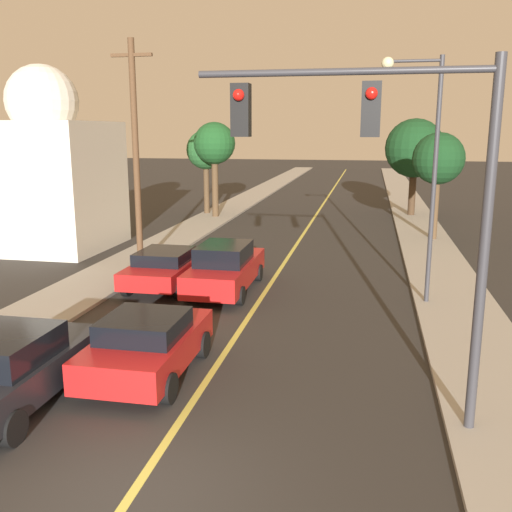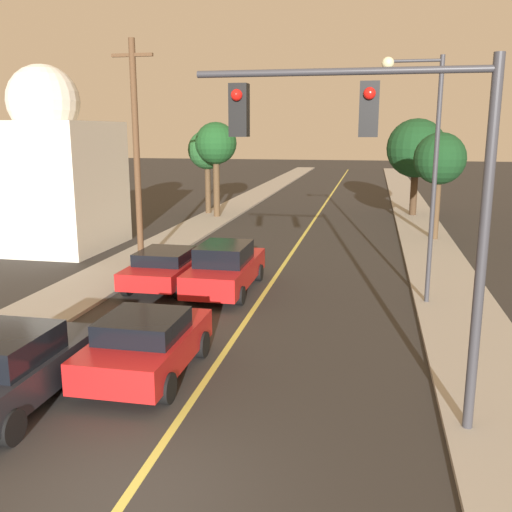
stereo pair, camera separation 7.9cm
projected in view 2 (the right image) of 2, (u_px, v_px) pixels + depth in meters
The scene contains 16 objects.
ground_plane at pixel (124, 502), 8.39m from camera, with size 200.00×200.00×0.00m, color #2D2B28.
road_surface at pixel (326, 203), 42.83m from camera, with size 9.70×80.00×0.01m.
sidewalk_left at pixel (247, 200), 44.01m from camera, with size 2.50×80.00×0.12m.
sidewalk_right at pixel (409, 204), 41.63m from camera, with size 2.50×80.00×0.12m.
car_near_lane_front at pixel (146, 344), 12.57m from camera, with size 2.01×3.90×1.43m.
car_near_lane_second at pixel (225, 268), 19.22m from camera, with size 1.92×4.83×1.65m.
car_outer_lane_front at pixel (7, 368), 11.18m from camera, with size 2.07×4.35×1.56m.
car_outer_lane_second at pixel (167, 266), 19.75m from camera, with size 2.01×4.39×1.34m.
traffic_signal_mast at pixel (390, 169), 9.59m from camera, with size 5.02×0.42×6.42m.
streetlamp_right at pixel (423, 149), 16.88m from camera, with size 1.77×0.36×7.34m.
utility_pole_left at pixel (136, 152), 21.61m from camera, with size 1.60×0.24×8.52m.
tree_left_near at pixel (216, 145), 34.49m from camera, with size 2.52×2.52×5.73m.
tree_left_far at pixel (207, 151), 36.04m from camera, with size 2.44×2.44×5.24m.
tree_right_near at pixel (440, 159), 27.23m from camera, with size 2.47×2.47×5.15m.
tree_right_far at pixel (416, 149), 35.16m from camera, with size 3.62×3.62×5.96m.
domed_building_left at pixel (49, 173), 25.86m from camera, with size 5.39×5.39×8.19m.
Camera 2 is at (3.38, -6.87, 5.35)m, focal length 40.00 mm.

